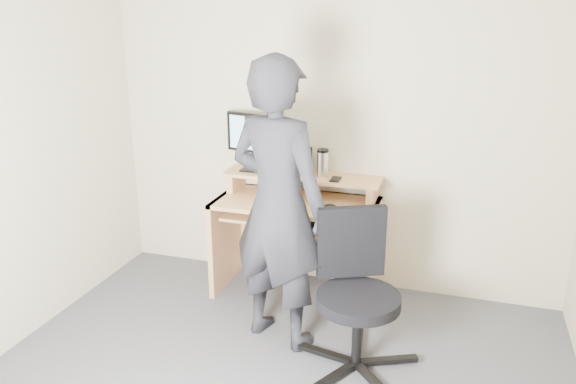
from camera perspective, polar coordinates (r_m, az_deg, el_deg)
The scene contains 12 objects.
back_wall at distance 4.26m, azimuth 4.63°, elevation 6.46°, with size 3.50×0.02×2.50m, color #C2B79A.
desk at distance 4.30m, azimuth 1.13°, elevation -3.14°, with size 1.20×0.60×0.91m.
monitor at distance 4.29m, azimuth -3.50°, elevation 5.60°, with size 0.47×0.14×0.45m.
external_drive at distance 4.24m, azimuth 1.77°, elevation 3.13°, with size 0.07×0.13×0.20m, color black.
travel_mug at distance 4.19m, azimuth 3.55°, elevation 2.82°, with size 0.08×0.08×0.19m, color silver.
smartphone at distance 4.13m, azimuth 4.85°, elevation 1.30°, with size 0.07×0.13×0.01m, color black.
charger at distance 4.20m, azimuth -0.84°, elevation 1.81°, with size 0.04×0.04×0.04m, color black.
headphones at distance 4.36m, azimuth -1.21°, elevation 2.29°, with size 0.16×0.16×0.02m, color silver.
keyboard at distance 4.11m, azimuth 0.52°, elevation -2.41°, with size 0.46×0.18×0.03m, color black.
mouse at distance 3.99m, azimuth 4.32°, elevation -1.49°, with size 0.10×0.06×0.04m, color black.
office_chair at distance 3.43m, azimuth 6.89°, elevation -9.54°, with size 0.75×0.74×0.95m.
person at distance 3.50m, azimuth -1.04°, elevation -1.38°, with size 0.68×0.45×1.87m, color black.
Camera 1 is at (0.92, -2.32, 2.10)m, focal length 35.00 mm.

